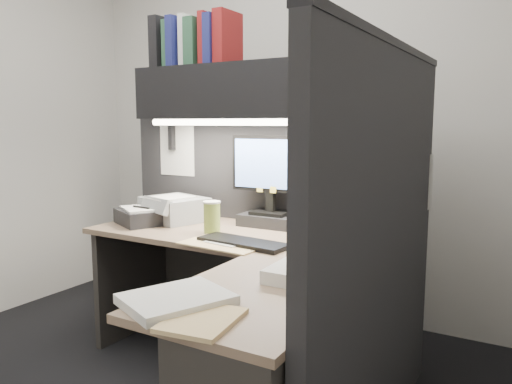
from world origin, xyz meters
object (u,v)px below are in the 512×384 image
(monitor, at_px, (270,191))
(notebook_stack, at_px, (141,217))
(overhead_shelf, at_px, (262,91))
(keyboard, at_px, (243,242))
(coffee_cup, at_px, (212,218))
(telephone, at_px, (359,232))
(printer, at_px, (175,209))
(desk, at_px, (235,334))

(monitor, height_order, notebook_stack, monitor)
(overhead_shelf, xyz_separation_m, keyboard, (0.12, -0.40, -0.76))
(monitor, distance_m, coffee_cup, 0.40)
(telephone, height_order, coffee_cup, coffee_cup)
(monitor, xyz_separation_m, printer, (-0.59, -0.15, -0.14))
(notebook_stack, bearing_deg, coffee_cup, 0.22)
(keyboard, distance_m, coffee_cup, 0.32)
(overhead_shelf, xyz_separation_m, telephone, (0.59, -0.03, -0.72))
(monitor, distance_m, keyboard, 0.51)
(keyboard, distance_m, printer, 0.76)
(desk, height_order, telephone, telephone)
(monitor, height_order, telephone, monitor)
(coffee_cup, bearing_deg, overhead_shelf, 58.97)
(printer, height_order, notebook_stack, printer)
(overhead_shelf, height_order, monitor, overhead_shelf)
(keyboard, height_order, printer, printer)
(desk, bearing_deg, keyboard, 116.64)
(overhead_shelf, relative_size, coffee_cup, 9.29)
(overhead_shelf, height_order, coffee_cup, overhead_shelf)
(printer, xyz_separation_m, notebook_stack, (-0.10, -0.18, -0.03))
(monitor, xyz_separation_m, telephone, (0.57, -0.10, -0.16))
(telephone, distance_m, printer, 1.16)
(overhead_shelf, relative_size, monitor, 2.96)
(coffee_cup, xyz_separation_m, notebook_stack, (-0.51, -0.00, -0.04))
(overhead_shelf, height_order, keyboard, overhead_shelf)
(desk, relative_size, monitor, 3.25)
(desk, xyz_separation_m, telephone, (0.29, 0.72, 0.33))
(printer, relative_size, notebook_stack, 1.23)
(overhead_shelf, bearing_deg, telephone, -3.26)
(overhead_shelf, relative_size, keyboard, 3.29)
(telephone, bearing_deg, overhead_shelf, 177.99)
(telephone, xyz_separation_m, coffee_cup, (-0.75, -0.23, 0.04))
(desk, distance_m, keyboard, 0.50)
(keyboard, bearing_deg, notebook_stack, 175.82)
(telephone, xyz_separation_m, notebook_stack, (-1.26, -0.23, -0.00))
(keyboard, relative_size, notebook_stack, 1.62)
(printer, bearing_deg, desk, -21.47)
(desk, distance_m, printer, 1.15)
(monitor, bearing_deg, telephone, -11.39)
(telephone, distance_m, coffee_cup, 0.79)
(desk, relative_size, telephone, 7.30)
(notebook_stack, bearing_deg, desk, -26.61)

